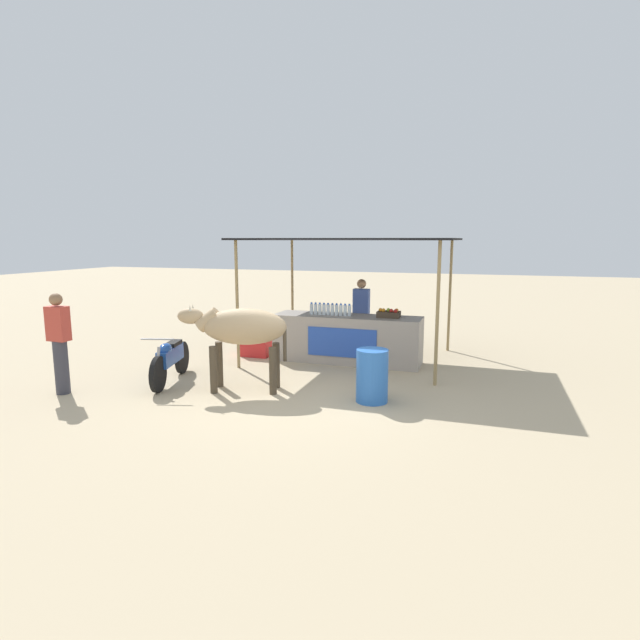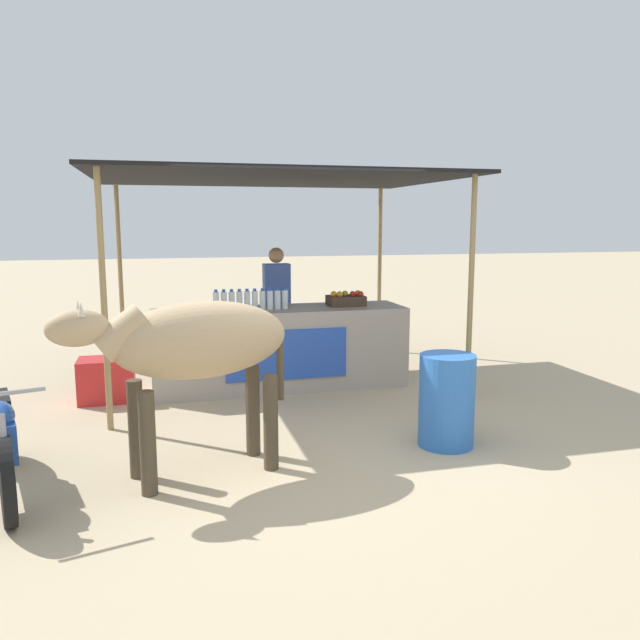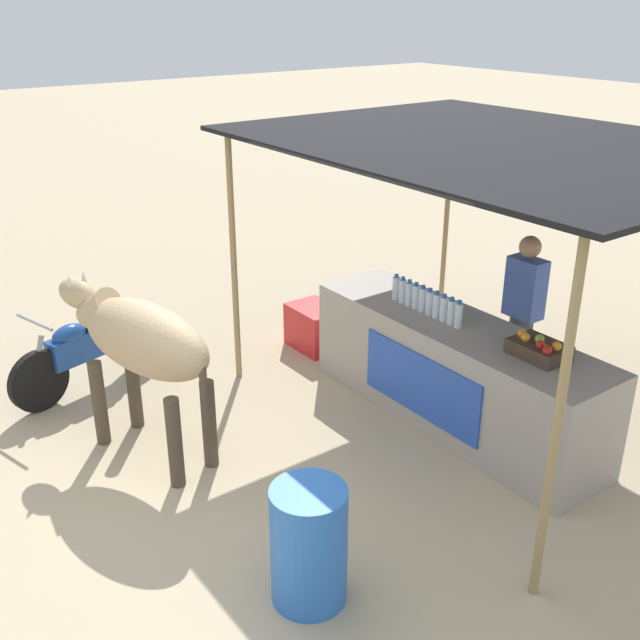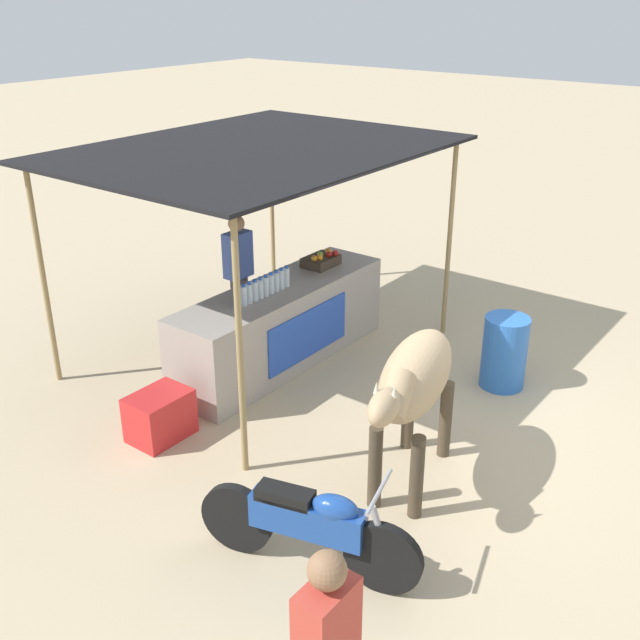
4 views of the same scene
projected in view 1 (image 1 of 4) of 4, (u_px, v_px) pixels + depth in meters
The scene contains 11 objects.
ground_plane at pixel (311, 392), 8.22m from camera, with size 60.00×60.00×0.00m, color tan.
stall_counter at pixel (347, 339), 10.20m from camera, with size 3.00×0.82×0.96m.
stall_awning at pixel (352, 243), 10.18m from camera, with size 4.20×3.20×2.52m.
water_bottle_row at pixel (330, 310), 10.17m from camera, with size 0.88×0.07×0.25m.
fruit_crate at pixel (389, 314), 9.90m from camera, with size 0.44×0.32×0.18m.
vendor_behind_counter at pixel (361, 316), 10.82m from camera, with size 0.34×0.22×1.65m.
cooler_box at pixel (257, 345), 10.77m from camera, with size 0.60×0.44×0.48m, color red.
water_barrel at pixel (372, 376), 7.70m from camera, with size 0.49×0.49×0.83m, color blue.
cow at pixel (241, 329), 8.18m from camera, with size 1.85×0.85×1.44m.
motorcycle_parked at pixel (170, 358), 8.75m from camera, with size 0.69×1.76×0.90m.
passerby_on_street at pixel (59, 343), 8.04m from camera, with size 0.34×0.22×1.65m.
Camera 1 is at (2.65, -7.47, 2.50)m, focal length 28.00 mm.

